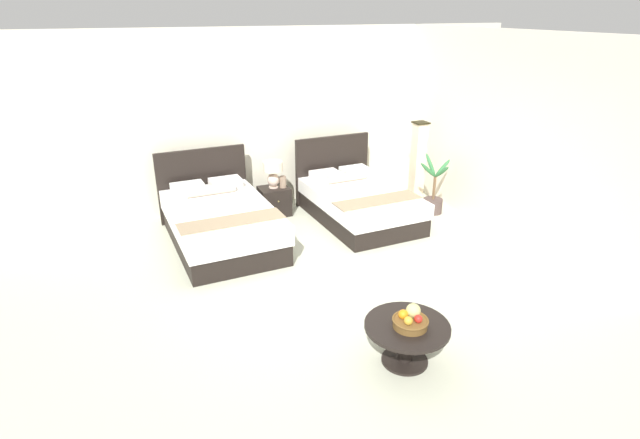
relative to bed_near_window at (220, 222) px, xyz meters
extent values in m
cube|color=beige|center=(1.10, -1.54, -0.33)|extent=(9.28, 9.35, 0.02)
cube|color=silver|center=(1.10, 1.33, 1.12)|extent=(9.28, 0.12, 2.87)
cube|color=silver|center=(3.94, -1.14, 1.12)|extent=(0.12, 4.95, 2.87)
cube|color=black|center=(0.00, -0.08, -0.17)|extent=(1.38, 2.14, 0.30)
cube|color=white|center=(0.00, -0.08, 0.12)|extent=(1.42, 2.18, 0.27)
cube|color=black|center=(-0.03, 1.00, 0.25)|extent=(1.39, 0.11, 1.14)
cube|color=white|center=(-0.31, 0.70, 0.32)|extent=(0.48, 0.32, 0.14)
cube|color=white|center=(0.27, 0.72, 0.32)|extent=(0.48, 0.32, 0.14)
cylinder|color=beige|center=(-0.02, 0.47, 0.33)|extent=(0.73, 0.17, 0.15)
cube|color=#998265|center=(0.02, -0.64, 0.26)|extent=(1.38, 0.44, 0.01)
cube|color=black|center=(2.20, -0.08, -0.18)|extent=(1.33, 2.01, 0.28)
cube|color=white|center=(2.20, -0.08, 0.08)|extent=(1.37, 2.05, 0.23)
cube|color=black|center=(2.17, 0.93, 0.26)|extent=(1.34, 0.10, 1.15)
cube|color=white|center=(1.90, 0.64, 0.26)|extent=(0.46, 0.31, 0.14)
cube|color=white|center=(2.46, 0.65, 0.26)|extent=(0.46, 0.31, 0.14)
cylinder|color=beige|center=(2.19, 0.40, 0.27)|extent=(0.70, 0.17, 0.15)
cube|color=#998265|center=(2.22, -0.58, 0.20)|extent=(1.34, 0.44, 0.01)
cube|color=black|center=(1.04, 0.71, -0.09)|extent=(0.47, 0.40, 0.46)
sphere|color=tan|center=(1.04, 0.49, -0.02)|extent=(0.02, 0.02, 0.02)
cylinder|color=beige|center=(1.04, 0.73, 0.15)|extent=(0.15, 0.15, 0.02)
ellipsoid|color=beige|center=(1.04, 0.73, 0.27)|extent=(0.19, 0.19, 0.22)
cylinder|color=#99844C|center=(1.04, 0.73, 0.40)|extent=(0.02, 0.02, 0.04)
cylinder|color=beige|center=(1.04, 0.73, 0.50)|extent=(0.32, 0.32, 0.15)
cylinder|color=gray|center=(1.18, 0.67, 0.23)|extent=(0.11, 0.11, 0.18)
torus|color=gray|center=(1.18, 0.67, 0.32)|extent=(0.10, 0.10, 0.01)
cylinder|color=black|center=(1.00, -3.34, -0.30)|extent=(0.44, 0.44, 0.02)
cylinder|color=black|center=(1.00, -3.34, -0.13)|extent=(0.13, 0.13, 0.38)
cylinder|color=black|center=(1.00, -3.34, 0.08)|extent=(0.80, 0.80, 0.04)
cylinder|color=brown|center=(1.01, -3.37, 0.14)|extent=(0.32, 0.32, 0.07)
torus|color=brown|center=(1.01, -3.37, 0.17)|extent=(0.34, 0.34, 0.02)
sphere|color=gold|center=(0.95, -3.42, 0.21)|extent=(0.08, 0.08, 0.08)
sphere|color=red|center=(1.05, -3.43, 0.21)|extent=(0.08, 0.08, 0.08)
sphere|color=#C9C67C|center=(1.06, -3.33, 0.23)|extent=(0.14, 0.14, 0.14)
sphere|color=orange|center=(0.96, -3.32, 0.21)|extent=(0.09, 0.09, 0.09)
cube|color=black|center=(3.52, 0.37, -0.30)|extent=(0.23, 0.23, 0.03)
cube|color=beige|center=(3.52, 0.37, 0.38)|extent=(0.19, 0.19, 1.33)
cube|color=black|center=(3.52, 0.37, 1.05)|extent=(0.23, 0.23, 0.02)
cylinder|color=#4C3C39|center=(3.46, -0.24, -0.20)|extent=(0.32, 0.32, 0.24)
cylinder|color=brown|center=(3.46, -0.24, 0.11)|extent=(0.04, 0.04, 0.39)
ellipsoid|color=#367643|center=(3.59, -0.24, 0.43)|extent=(0.30, 0.07, 0.30)
ellipsoid|color=#367643|center=(3.44, -0.11, 0.47)|extent=(0.09, 0.30, 0.37)
ellipsoid|color=#367643|center=(3.30, -0.25, 0.44)|extent=(0.35, 0.09, 0.32)
ellipsoid|color=#367643|center=(3.47, -0.39, 0.43)|extent=(0.07, 0.34, 0.29)
camera|label=1|loc=(-1.29, -6.64, 2.81)|focal=28.33mm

